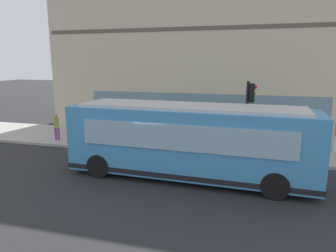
{
  "coord_description": "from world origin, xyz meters",
  "views": [
    {
      "loc": [
        -11.95,
        -3.13,
        4.76
      ],
      "look_at": [
        2.75,
        0.94,
        1.56
      ],
      "focal_mm": 32.63,
      "sensor_mm": 36.0,
      "label": 1
    }
  ],
  "objects_px": {
    "city_bus_nearside": "(189,141)",
    "pedestrian_walking_along_curb": "(56,126)",
    "fire_hydrant": "(232,141)",
    "newspaper_vending_box": "(275,149)",
    "traffic_light_near_corner": "(250,105)"
  },
  "relations": [
    {
      "from": "fire_hydrant",
      "to": "city_bus_nearside",
      "type": "bearing_deg",
      "value": 162.56
    },
    {
      "from": "traffic_light_near_corner",
      "to": "fire_hydrant",
      "type": "distance_m",
      "value": 2.89
    },
    {
      "from": "city_bus_nearside",
      "to": "fire_hydrant",
      "type": "xyz_separation_m",
      "value": [
        4.69,
        -1.47,
        -1.04
      ]
    },
    {
      "from": "city_bus_nearside",
      "to": "pedestrian_walking_along_curb",
      "type": "xyz_separation_m",
      "value": [
        3.5,
        8.81,
        -0.53
      ]
    },
    {
      "from": "fire_hydrant",
      "to": "pedestrian_walking_along_curb",
      "type": "distance_m",
      "value": 10.37
    },
    {
      "from": "traffic_light_near_corner",
      "to": "fire_hydrant",
      "type": "height_order",
      "value": "traffic_light_near_corner"
    },
    {
      "from": "city_bus_nearside",
      "to": "pedestrian_walking_along_curb",
      "type": "relative_size",
      "value": 6.58
    },
    {
      "from": "traffic_light_near_corner",
      "to": "pedestrian_walking_along_curb",
      "type": "bearing_deg",
      "value": 87.86
    },
    {
      "from": "city_bus_nearside",
      "to": "traffic_light_near_corner",
      "type": "relative_size",
      "value": 2.71
    },
    {
      "from": "pedestrian_walking_along_curb",
      "to": "newspaper_vending_box",
      "type": "height_order",
      "value": "pedestrian_walking_along_curb"
    },
    {
      "from": "traffic_light_near_corner",
      "to": "pedestrian_walking_along_curb",
      "type": "height_order",
      "value": "traffic_light_near_corner"
    },
    {
      "from": "fire_hydrant",
      "to": "pedestrian_walking_along_curb",
      "type": "xyz_separation_m",
      "value": [
        -1.19,
        10.29,
        0.51
      ]
    },
    {
      "from": "pedestrian_walking_along_curb",
      "to": "newspaper_vending_box",
      "type": "bearing_deg",
      "value": -90.85
    },
    {
      "from": "city_bus_nearside",
      "to": "fire_hydrant",
      "type": "relative_size",
      "value": 13.68
    },
    {
      "from": "city_bus_nearside",
      "to": "newspaper_vending_box",
      "type": "distance_m",
      "value": 5.03
    }
  ]
}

